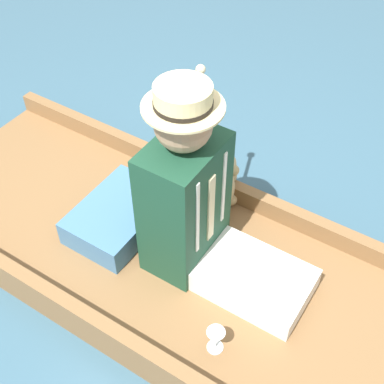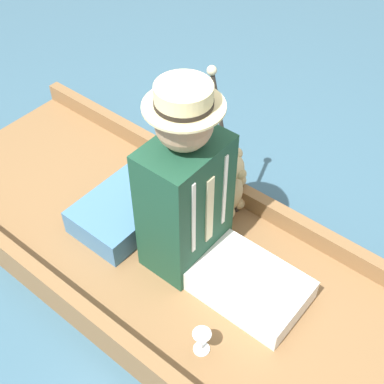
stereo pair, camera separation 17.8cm
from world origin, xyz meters
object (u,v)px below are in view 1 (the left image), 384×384
at_px(seated_person, 198,205).
at_px(walking_cane, 213,130).
at_px(teddy_bear, 223,182).
at_px(wine_glass, 216,336).

distance_m(seated_person, walking_cane, 0.40).
relative_size(seated_person, teddy_bear, 2.52).
bearing_deg(seated_person, walking_cane, -165.54).
bearing_deg(teddy_bear, walking_cane, -100.91).
bearing_deg(seated_person, teddy_bear, -175.63).
bearing_deg(walking_cane, teddy_bear, 79.09).
xyz_separation_m(seated_person, wine_glass, (0.34, 0.30, -0.27)).
distance_m(teddy_bear, walking_cane, 0.29).
xyz_separation_m(teddy_bear, wine_glass, (0.69, 0.37, -0.08)).
height_order(teddy_bear, walking_cane, walking_cane).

